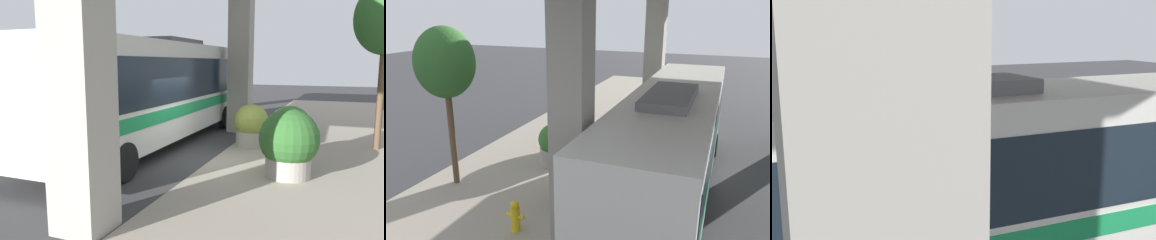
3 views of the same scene
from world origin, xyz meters
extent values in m
plane|color=#38383A|center=(0.00, 0.00, 0.00)|extent=(80.00, 80.00, 0.00)
cube|color=gray|center=(-3.00, 0.00, 0.01)|extent=(6.00, 40.00, 0.02)
cube|color=#9E998E|center=(0.50, -5.25, 3.63)|extent=(0.90, 0.90, 7.25)
cube|color=#9E998E|center=(0.50, 5.25, 3.63)|extent=(0.90, 0.90, 7.25)
cube|color=#9E998E|center=(7.50, -5.25, 3.63)|extent=(0.90, 0.90, 7.25)
cube|color=silver|center=(2.56, -1.71, 2.03)|extent=(2.54, 12.44, 3.16)
cube|color=#19232D|center=(2.56, -1.71, 2.41)|extent=(2.58, 11.44, 1.39)
cube|color=#198C4C|center=(2.56, -1.71, 1.40)|extent=(2.58, 11.82, 0.38)
cube|color=slate|center=(2.56, -2.95, 3.73)|extent=(1.27, 3.11, 0.24)
cylinder|color=black|center=(1.37, 2.65, 0.50)|extent=(0.28, 1.00, 1.00)
cylinder|color=black|center=(3.75, 2.65, 0.50)|extent=(0.28, 1.00, 1.00)
cylinder|color=black|center=(1.37, -5.75, 0.50)|extent=(0.28, 1.00, 1.00)
cylinder|color=black|center=(3.75, -5.75, 0.50)|extent=(0.28, 1.00, 1.00)
cylinder|color=gold|center=(-1.14, -5.52, 0.38)|extent=(0.26, 0.26, 0.76)
sphere|color=gold|center=(-1.14, -5.52, 0.84)|extent=(0.25, 0.25, 0.25)
cylinder|color=gold|center=(-1.33, -5.52, 0.50)|extent=(0.16, 0.12, 0.12)
cylinder|color=gold|center=(-0.95, -5.52, 0.50)|extent=(0.16, 0.12, 0.12)
cylinder|color=#9E998E|center=(-2.38, 0.74, 0.30)|extent=(1.16, 1.16, 0.60)
sphere|color=#2D6028|center=(-2.38, 0.74, 1.02)|extent=(1.54, 1.54, 1.54)
sphere|color=orange|center=(-2.24, 0.62, 0.76)|extent=(0.41, 0.41, 0.41)
cylinder|color=#9E998E|center=(-0.67, -2.38, 0.29)|extent=(1.06, 1.06, 0.58)
sphere|color=olive|center=(-0.67, -2.38, 0.91)|extent=(1.21, 1.21, 1.21)
sphere|color=#BF334C|center=(-0.54, -2.48, 0.73)|extent=(0.37, 0.37, 0.37)
cylinder|color=#9E998E|center=(-2.20, -0.76, 0.36)|extent=(1.15, 1.15, 0.72)
sphere|color=#38722D|center=(-2.20, -0.76, 1.07)|extent=(1.26, 1.26, 1.26)
sphere|color=#BF334C|center=(-2.06, -0.88, 0.88)|extent=(0.40, 0.40, 0.40)
cylinder|color=brown|center=(-4.77, -3.64, 1.90)|extent=(0.22, 0.22, 3.79)
camera|label=1|loc=(-3.61, 10.38, 2.95)|focal=35.00mm
camera|label=2|loc=(4.04, -13.49, 6.15)|focal=35.00mm
camera|label=3|loc=(9.88, -5.79, 4.76)|focal=45.00mm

